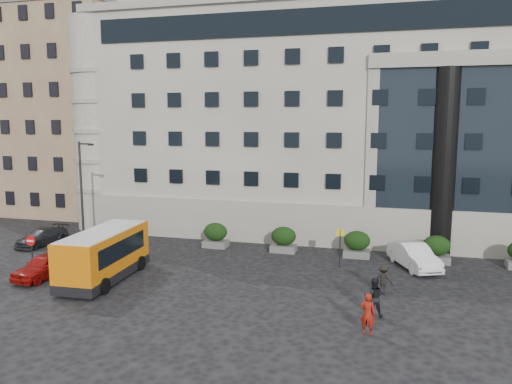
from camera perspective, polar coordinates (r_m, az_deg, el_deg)
ground at (r=29.43m, az=-2.42°, el=-10.50°), size 120.00×120.00×0.00m
civic_building at (r=48.60m, az=12.42°, el=7.53°), size 44.00×24.00×18.00m
entrance_column at (r=37.12m, az=20.65°, el=3.16°), size 1.80×1.80×13.00m
apartment_near at (r=56.77m, az=-19.88°, el=8.32°), size 14.00×14.00×20.00m
apartment_far at (r=73.67m, az=-13.73°, el=9.23°), size 13.00×13.00×22.00m
hedge_a at (r=37.52m, az=-4.64°, el=-4.91°), size 1.80×1.26×1.84m
hedge_b at (r=36.13m, az=3.17°, el=-5.41°), size 1.80×1.26×1.84m
hedge_c at (r=35.44m, az=11.46°, el=-5.84°), size 1.80×1.26×1.84m
hedge_d at (r=35.51m, az=19.91°, el=-6.15°), size 1.80×1.26×1.84m
street_lamp at (r=36.28m, az=-19.23°, el=-0.27°), size 1.16×0.18×8.00m
bus_stop_sign at (r=32.61m, az=9.58°, el=-5.57°), size 0.50×0.08×2.52m
no_entry_sign at (r=34.26m, az=-24.31°, el=-5.66°), size 0.64×0.16×2.32m
minibus at (r=31.07m, az=-16.98°, el=-6.68°), size 3.00×7.27×2.99m
red_truck at (r=47.73m, az=-10.30°, el=-1.46°), size 3.50×5.87×2.96m
parked_car_a at (r=33.01m, az=-23.00°, el=-7.75°), size 2.15×4.43×1.46m
parked_car_b at (r=38.77m, az=-16.50°, el=-5.07°), size 2.35×4.77×1.50m
parked_car_c at (r=41.44m, az=-23.28°, el=-4.72°), size 2.30×4.56×1.27m
parked_car_d at (r=46.82m, az=-10.34°, el=-2.63°), size 2.93×5.43×1.45m
white_taxi at (r=33.84m, az=17.61°, el=-6.98°), size 3.50×5.08×1.59m
pedestrian_a at (r=23.24m, az=12.64°, el=-13.43°), size 0.78×0.59×1.90m
pedestrian_b at (r=25.25m, az=13.29°, el=-11.61°), size 1.03×0.85×1.95m
pedestrian_c at (r=28.49m, az=14.35°, el=-9.65°), size 1.17×0.83×1.65m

